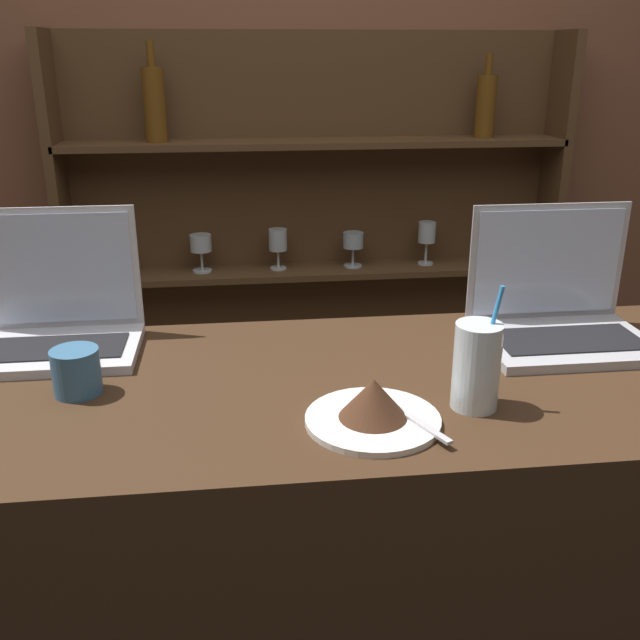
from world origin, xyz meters
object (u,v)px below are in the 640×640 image
at_px(laptop_near, 56,317).
at_px(laptop_far, 558,311).
at_px(coffee_cup, 76,372).
at_px(cake_plate, 373,407).
at_px(water_glass, 477,366).

xyz_separation_m(laptop_near, laptop_far, (0.95, -0.07, -0.00)).
height_order(laptop_far, coffee_cup, laptop_far).
bearing_deg(laptop_near, laptop_far, -4.21).
height_order(cake_plate, coffee_cup, coffee_cup).
relative_size(laptop_near, cake_plate, 1.48).
xyz_separation_m(laptop_far, coffee_cup, (-0.88, -0.14, -0.02)).
bearing_deg(cake_plate, water_glass, 11.56).
bearing_deg(coffee_cup, water_glass, -11.08).
height_order(laptop_near, water_glass, laptop_near).
height_order(laptop_far, water_glass, laptop_far).
relative_size(laptop_near, laptop_far, 0.96).
distance_m(water_glass, coffee_cup, 0.64).
xyz_separation_m(water_glass, coffee_cup, (-0.63, 0.12, -0.03)).
relative_size(cake_plate, water_glass, 1.03).
bearing_deg(laptop_near, cake_plate, -34.12).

